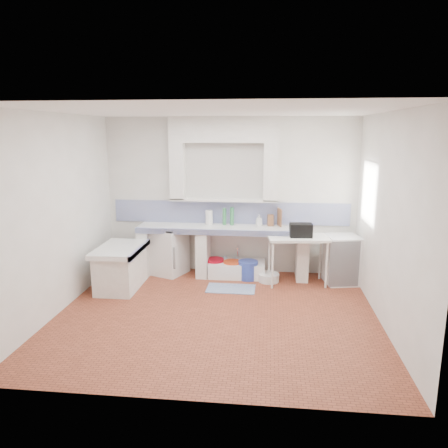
# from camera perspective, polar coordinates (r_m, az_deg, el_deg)

# --- Properties ---
(floor) EXTENTS (4.50, 4.50, 0.00)m
(floor) POSITION_cam_1_polar(r_m,az_deg,el_deg) (6.19, -1.02, -11.98)
(floor) COLOR brown
(floor) RESTS_ON ground
(ceiling) EXTENTS (4.50, 4.50, 0.00)m
(ceiling) POSITION_cam_1_polar(r_m,az_deg,el_deg) (5.65, -1.13, 14.86)
(ceiling) COLOR white
(ceiling) RESTS_ON ground
(wall_back) EXTENTS (4.50, 0.00, 4.50)m
(wall_back) POSITION_cam_1_polar(r_m,az_deg,el_deg) (7.72, 0.80, 3.74)
(wall_back) COLOR white
(wall_back) RESTS_ON ground
(wall_front) EXTENTS (4.50, 0.00, 4.50)m
(wall_front) POSITION_cam_1_polar(r_m,az_deg,el_deg) (3.85, -4.83, -5.07)
(wall_front) COLOR white
(wall_front) RESTS_ON ground
(wall_left) EXTENTS (0.00, 4.50, 4.50)m
(wall_left) POSITION_cam_1_polar(r_m,az_deg,el_deg) (6.44, -21.35, 1.19)
(wall_left) COLOR white
(wall_left) RESTS_ON ground
(wall_right) EXTENTS (0.00, 4.50, 4.50)m
(wall_right) POSITION_cam_1_polar(r_m,az_deg,el_deg) (5.92, 21.08, 0.30)
(wall_right) COLOR white
(wall_right) RESTS_ON ground
(alcove_mass) EXTENTS (1.90, 0.25, 0.45)m
(alcove_mass) POSITION_cam_1_polar(r_m,az_deg,el_deg) (7.52, -0.04, 12.50)
(alcove_mass) COLOR white
(alcove_mass) RESTS_ON ground
(window_frame) EXTENTS (0.35, 0.86, 1.06)m
(window_frame) POSITION_cam_1_polar(r_m,az_deg,el_deg) (7.08, 20.15, 3.85)
(window_frame) COLOR #362111
(window_frame) RESTS_ON ground
(lace_valance) EXTENTS (0.01, 0.84, 0.24)m
(lace_valance) POSITION_cam_1_polar(r_m,az_deg,el_deg) (7.00, 19.22, 6.97)
(lace_valance) COLOR white
(lace_valance) RESTS_ON ground
(counter_slab) EXTENTS (3.00, 0.60, 0.08)m
(counter_slab) POSITION_cam_1_polar(r_m,az_deg,el_deg) (7.54, -0.18, -0.64)
(counter_slab) COLOR white
(counter_slab) RESTS_ON ground
(counter_lip) EXTENTS (3.00, 0.04, 0.10)m
(counter_lip) POSITION_cam_1_polar(r_m,az_deg,el_deg) (7.27, -0.43, -1.13)
(counter_lip) COLOR navy
(counter_lip) RESTS_ON ground
(counter_pier_left) EXTENTS (0.20, 0.55, 0.82)m
(counter_pier_left) POSITION_cam_1_polar(r_m,az_deg,el_deg) (7.92, -10.32, -3.56)
(counter_pier_left) COLOR white
(counter_pier_left) RESTS_ON ground
(counter_pier_mid) EXTENTS (0.20, 0.55, 0.82)m
(counter_pier_mid) POSITION_cam_1_polar(r_m,az_deg,el_deg) (7.70, -2.78, -3.85)
(counter_pier_mid) COLOR white
(counter_pier_mid) RESTS_ON ground
(counter_pier_right) EXTENTS (0.20, 0.55, 0.82)m
(counter_pier_right) POSITION_cam_1_polar(r_m,az_deg,el_deg) (7.63, 10.36, -4.18)
(counter_pier_right) COLOR white
(counter_pier_right) RESTS_ON ground
(peninsula_top) EXTENTS (0.70, 1.10, 0.08)m
(peninsula_top) POSITION_cam_1_polar(r_m,az_deg,el_deg) (7.19, -13.71, -3.29)
(peninsula_top) COLOR white
(peninsula_top) RESTS_ON ground
(peninsula_base) EXTENTS (0.60, 1.00, 0.62)m
(peninsula_base) POSITION_cam_1_polar(r_m,az_deg,el_deg) (7.29, -13.57, -5.94)
(peninsula_base) COLOR white
(peninsula_base) RESTS_ON ground
(peninsula_lip) EXTENTS (0.04, 1.10, 0.10)m
(peninsula_lip) POSITION_cam_1_polar(r_m,az_deg,el_deg) (7.08, -11.20, -3.40)
(peninsula_lip) COLOR navy
(peninsula_lip) RESTS_ON ground
(backsplash) EXTENTS (4.27, 0.03, 0.40)m
(backsplash) POSITION_cam_1_polar(r_m,az_deg,el_deg) (7.76, 0.78, 1.54)
(backsplash) COLOR navy
(backsplash) RESTS_ON ground
(stove) EXTENTS (0.76, 0.75, 0.83)m
(stove) POSITION_cam_1_polar(r_m,az_deg,el_deg) (7.84, -7.49, -3.61)
(stove) COLOR white
(stove) RESTS_ON ground
(sink) EXTENTS (1.00, 0.55, 0.24)m
(sink) POSITION_cam_1_polar(r_m,az_deg,el_deg) (7.70, 1.75, -6.08)
(sink) COLOR white
(sink) RESTS_ON ground
(side_table) EXTENTS (1.05, 0.67, 0.04)m
(side_table) POSITION_cam_1_polar(r_m,az_deg,el_deg) (7.35, 9.74, -4.78)
(side_table) COLOR white
(side_table) RESTS_ON ground
(fridge) EXTENTS (0.63, 0.63, 0.82)m
(fridge) POSITION_cam_1_polar(r_m,az_deg,el_deg) (7.56, 15.45, -4.58)
(fridge) COLOR white
(fridge) RESTS_ON ground
(bucket_red) EXTENTS (0.38, 0.38, 0.31)m
(bucket_red) POSITION_cam_1_polar(r_m,az_deg,el_deg) (7.71, -1.25, -5.78)
(bucket_red) COLOR #A90418
(bucket_red) RESTS_ON ground
(bucket_orange) EXTENTS (0.32, 0.32, 0.30)m
(bucket_orange) POSITION_cam_1_polar(r_m,az_deg,el_deg) (7.62, 1.12, -6.06)
(bucket_orange) COLOR #D74216
(bucket_orange) RESTS_ON ground
(bucket_blue) EXTENTS (0.42, 0.42, 0.32)m
(bucket_blue) POSITION_cam_1_polar(r_m,az_deg,el_deg) (7.55, 3.24, -6.14)
(bucket_blue) COLOR #2F46AA
(bucket_blue) RESTS_ON ground
(basin_white) EXTENTS (0.42, 0.42, 0.14)m
(basin_white) POSITION_cam_1_polar(r_m,az_deg,el_deg) (7.48, 5.98, -7.10)
(basin_white) COLOR white
(basin_white) RESTS_ON ground
(water_bottle_a) EXTENTS (0.11, 0.11, 0.30)m
(water_bottle_a) POSITION_cam_1_polar(r_m,az_deg,el_deg) (7.87, 0.10, -5.44)
(water_bottle_a) COLOR silver
(water_bottle_a) RESTS_ON ground
(water_bottle_b) EXTENTS (0.09, 0.09, 0.29)m
(water_bottle_b) POSITION_cam_1_polar(r_m,az_deg,el_deg) (7.83, 1.42, -5.57)
(water_bottle_b) COLOR silver
(water_bottle_b) RESTS_ON ground
(black_bag) EXTENTS (0.38, 0.24, 0.23)m
(black_bag) POSITION_cam_1_polar(r_m,az_deg,el_deg) (7.19, 10.22, -0.83)
(black_bag) COLOR black
(black_bag) RESTS_ON side_table
(green_bottle_a) EXTENTS (0.08, 0.08, 0.30)m
(green_bottle_a) POSITION_cam_1_polar(r_m,az_deg,el_deg) (7.64, 0.05, 1.00)
(green_bottle_a) COLOR #327B46
(green_bottle_a) RESTS_ON counter_slab
(green_bottle_b) EXTENTS (0.09, 0.09, 0.32)m
(green_bottle_b) POSITION_cam_1_polar(r_m,az_deg,el_deg) (7.63, 1.07, 1.04)
(green_bottle_b) COLOR #327B46
(green_bottle_b) RESTS_ON counter_slab
(knife_block) EXTENTS (0.12, 0.10, 0.20)m
(knife_block) POSITION_cam_1_polar(r_m,az_deg,el_deg) (7.61, 6.22, 0.50)
(knife_block) COLOR brown
(knife_block) RESTS_ON counter_slab
(cutting_board) EXTENTS (0.08, 0.23, 0.32)m
(cutting_board) POSITION_cam_1_polar(r_m,az_deg,el_deg) (7.60, 7.42, 0.89)
(cutting_board) COLOR brown
(cutting_board) RESTS_ON counter_slab
(paper_towel) EXTENTS (0.13, 0.13, 0.26)m
(paper_towel) POSITION_cam_1_polar(r_m,az_deg,el_deg) (7.68, -2.00, 0.88)
(paper_towel) COLOR white
(paper_towel) RESTS_ON counter_slab
(soap_bottle) EXTENTS (0.12, 0.12, 0.20)m
(soap_bottle) POSITION_cam_1_polar(r_m,az_deg,el_deg) (7.61, 4.69, 0.52)
(soap_bottle) COLOR white
(soap_bottle) RESTS_ON counter_slab
(rug) EXTENTS (0.80, 0.46, 0.01)m
(rug) POSITION_cam_1_polar(r_m,az_deg,el_deg) (7.12, 0.93, -8.62)
(rug) COLOR #335092
(rug) RESTS_ON ground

